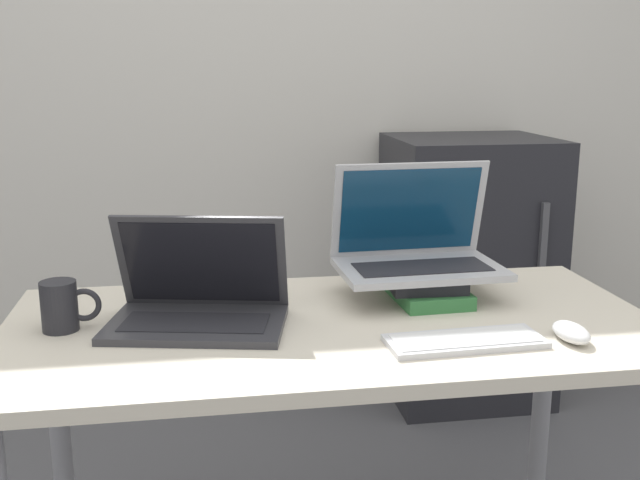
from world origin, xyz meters
The scene contains 9 objects.
wall_back centered at (0.00, 1.85, 1.35)m, with size 8.00×0.05×2.70m.
desk centered at (0.00, 0.34, 0.66)m, with size 1.39×0.69×0.75m.
laptop_left centered at (-0.28, 0.37, 0.80)m, with size 0.40×0.31×0.23m.
book_stack centered at (0.24, 0.49, 0.78)m, with size 0.18×0.28×0.06m.
laptop_on_books centered at (0.23, 0.50, 0.86)m, with size 0.39×0.26×0.25m.
wireless_keyboard centered at (0.23, 0.17, 0.76)m, with size 0.32×0.13×0.01m.
mouse centered at (0.45, 0.16, 0.77)m, with size 0.06×0.11×0.03m.
mug centered at (-0.56, 0.38, 0.81)m, with size 0.12×0.07×0.10m.
mini_fridge centered at (0.74, 1.53, 0.51)m, with size 0.59×0.54×1.02m.
Camera 1 is at (-0.27, -1.15, 1.29)m, focal length 42.00 mm.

